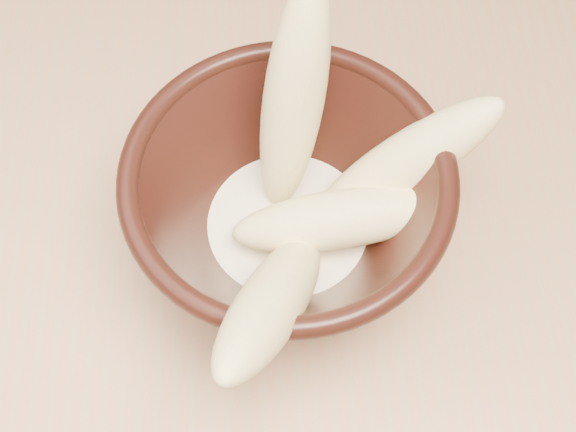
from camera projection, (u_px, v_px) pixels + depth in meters
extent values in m
plane|color=tan|center=(272.00, 390.00, 1.24)|extent=(4.00, 4.00, 0.00)
cube|color=tan|center=(254.00, 114.00, 0.60)|extent=(1.20, 0.80, 0.04)
cylinder|color=black|center=(288.00, 249.00, 0.51)|extent=(0.08, 0.08, 0.01)
cylinder|color=black|center=(288.00, 235.00, 0.50)|extent=(0.08, 0.08, 0.01)
torus|color=black|center=(288.00, 177.00, 0.44)|extent=(0.19, 0.19, 0.01)
cylinder|color=#F1E5C1|center=(288.00, 229.00, 0.49)|extent=(0.11, 0.11, 0.01)
ellipsoid|color=#E7D488|center=(294.00, 100.00, 0.44)|extent=(0.07, 0.09, 0.15)
ellipsoid|color=#E7D488|center=(405.00, 163.00, 0.46)|extent=(0.13, 0.06, 0.11)
ellipsoid|color=#E7D488|center=(337.00, 220.00, 0.46)|extent=(0.13, 0.04, 0.05)
ellipsoid|color=#E7D488|center=(273.00, 301.00, 0.41)|extent=(0.09, 0.15, 0.12)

